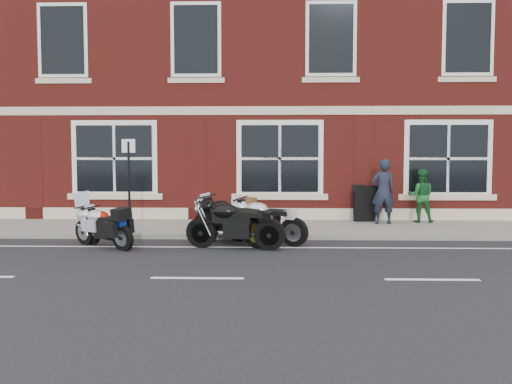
# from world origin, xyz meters

# --- Properties ---
(ground) EXTENTS (80.00, 80.00, 0.00)m
(ground) POSITION_xyz_m (0.00, 0.00, 0.00)
(ground) COLOR black
(ground) RESTS_ON ground
(sidewalk) EXTENTS (30.00, 3.00, 0.12)m
(sidewalk) POSITION_xyz_m (0.00, 3.00, 0.06)
(sidewalk) COLOR slate
(sidewalk) RESTS_ON ground
(kerb) EXTENTS (30.00, 0.16, 0.12)m
(kerb) POSITION_xyz_m (0.00, 1.42, 0.06)
(kerb) COLOR slate
(kerb) RESTS_ON ground
(pub_building) EXTENTS (24.00, 12.00, 12.00)m
(pub_building) POSITION_xyz_m (0.00, 10.50, 6.00)
(pub_building) COLOR maroon
(pub_building) RESTS_ON ground
(moto_touring_silver) EXTENTS (1.62, 1.19, 1.25)m
(moto_touring_silver) POSITION_xyz_m (-2.60, 0.18, 0.51)
(moto_touring_silver) COLOR black
(moto_touring_silver) RESTS_ON ground
(moto_sport_red) EXTENTS (1.48, 1.27, 0.83)m
(moto_sport_red) POSITION_xyz_m (-2.48, 0.15, 0.48)
(moto_sport_red) COLOR black
(moto_sport_red) RESTS_ON ground
(moto_sport_black) EXTENTS (1.90, 1.52, 1.03)m
(moto_sport_black) POSITION_xyz_m (0.28, 0.69, 0.59)
(moto_sport_black) COLOR black
(moto_sport_black) RESTS_ON ground
(moto_sport_silver) EXTENTS (1.98, 1.19, 0.98)m
(moto_sport_silver) POSITION_xyz_m (1.10, 0.79, 0.57)
(moto_sport_silver) COLOR black
(moto_sport_silver) RESTS_ON ground
(moto_naked_black) EXTENTS (2.26, 0.60, 1.02)m
(moto_naked_black) POSITION_xyz_m (0.41, 0.03, 0.59)
(moto_naked_black) COLOR black
(moto_naked_black) RESTS_ON ground
(pedestrian_left) EXTENTS (0.71, 0.50, 1.85)m
(pedestrian_left) POSITION_xyz_m (4.43, 3.65, 1.05)
(pedestrian_left) COLOR black
(pedestrian_left) RESTS_ON sidewalk
(pedestrian_right) EXTENTS (0.84, 0.70, 1.54)m
(pedestrian_right) POSITION_xyz_m (5.60, 4.05, 0.89)
(pedestrian_right) COLOR #175122
(pedestrian_right) RESTS_ON sidewalk
(a_board_sign) EXTENTS (0.69, 0.50, 1.08)m
(a_board_sign) POSITION_xyz_m (4.01, 4.20, 0.66)
(a_board_sign) COLOR black
(a_board_sign) RESTS_ON sidewalk
(barrel_planter) EXTENTS (0.65, 0.65, 0.72)m
(barrel_planter) POSITION_xyz_m (0.53, 3.76, 0.48)
(barrel_planter) COLOR #4E2C14
(barrel_planter) RESTS_ON sidewalk
(parking_sign) EXTENTS (0.34, 0.06, 2.37)m
(parking_sign) POSITION_xyz_m (-2.31, 1.55, 1.49)
(parking_sign) COLOR black
(parking_sign) RESTS_ON sidewalk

